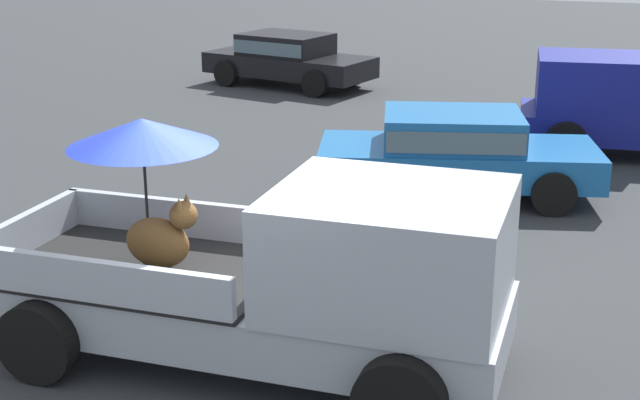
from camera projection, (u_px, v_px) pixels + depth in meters
name	position (u px, v px, depth m)	size (l,w,h in m)	color
ground_plane	(251.00, 360.00, 8.96)	(80.00, 80.00, 0.00)	#2D3033
pickup_truck_main	(288.00, 272.00, 8.54)	(5.15, 2.49, 2.37)	black
parked_sedan_near	(456.00, 150.00, 13.95)	(4.63, 2.93, 1.33)	black
parked_sedan_far	(288.00, 57.00, 22.82)	(4.56, 2.59, 1.33)	black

